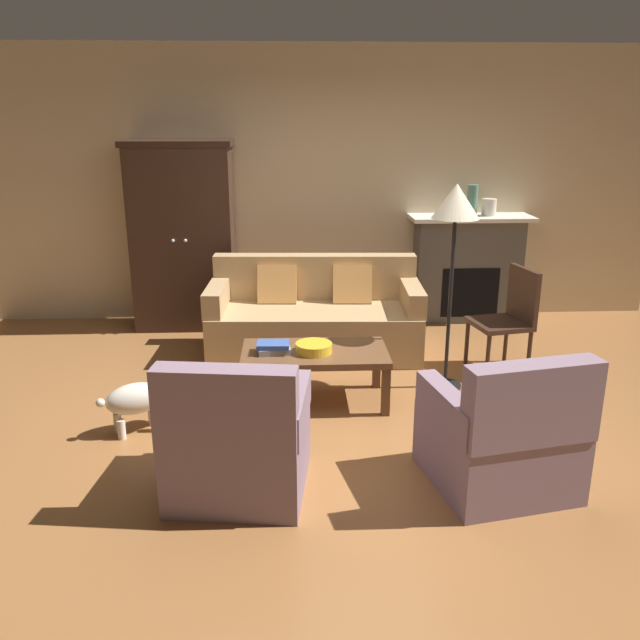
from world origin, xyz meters
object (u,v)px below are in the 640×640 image
coffee_table (315,357)px  fireplace (467,267)px  armchair_near_right (503,438)px  floor_lamp (455,214)px  fruit_bowl (314,348)px  book_stack (274,347)px  mantel_vase_jade (472,200)px  dog (140,398)px  side_chair_wooden (510,314)px  mantel_vase_cream (489,207)px  armchair_near_left (238,443)px  armoire (183,236)px  couch (315,319)px

coffee_table → fireplace: bearing=50.6°
armchair_near_right → floor_lamp: 1.85m
fruit_bowl → book_stack: 0.30m
mantel_vase_jade → dog: (-2.93, -2.48, -1.03)m
side_chair_wooden → fireplace: bearing=89.0°
fireplace → mantel_vase_jade: bearing=-90.0°
fruit_bowl → mantel_vase_cream: 2.91m
fruit_bowl → side_chair_wooden: 1.79m
mantel_vase_jade → armchair_near_right: bearing=-101.0°
fruit_bowl → side_chair_wooden: side_chair_wooden is taller
mantel_vase_jade → mantel_vase_cream: (0.18, 0.00, -0.07)m
armchair_near_left → armchair_near_right: same height
armoire → fireplace: bearing=1.5°
dog → mantel_vase_jade: bearing=40.2°
armchair_near_left → armchair_near_right: (1.55, -0.01, 0.00)m
mantel_vase_cream → book_stack: bearing=-136.4°
book_stack → armchair_near_right: 1.83m
book_stack → armchair_near_left: bearing=-98.7°
mantel_vase_cream → side_chair_wooden: size_ratio=0.19×
book_stack → armchair_near_left: size_ratio=0.29×
fruit_bowl → armchair_near_left: armchair_near_left is taller
armchair_near_left → floor_lamp: 2.41m
armoire → armchair_near_right: 4.02m
mantel_vase_cream → floor_lamp: size_ratio=0.11×
mantel_vase_jade → side_chair_wooden: size_ratio=0.35×
coffee_table → floor_lamp: floor_lamp is taller
armoire → coffee_table: bearing=-57.8°
mantel_vase_cream → dog: bearing=-141.4°
armchair_near_left → mantel_vase_jade: bearing=56.3°
coffee_table → side_chair_wooden: bearing=18.8°
mantel_vase_jade → fireplace: bearing=90.0°
couch → mantel_vase_jade: size_ratio=6.20×
fireplace → couch: size_ratio=0.64×
armoire → dog: bearing=-89.5°
armoire → mantel_vase_cream: size_ratio=10.88×
armoire → couch: (1.30, -0.86, -0.63)m
side_chair_wooden → fruit_bowl: bearing=-160.1°
armchair_near_left → floor_lamp: size_ratio=0.54×
armoire → armchair_near_left: (0.76, -3.22, -0.63)m
armchair_near_right → couch: bearing=113.1°
fireplace → dog: bearing=-139.6°
fireplace → book_stack: bearing=-133.7°
couch → mantel_vase_cream: size_ratio=11.31×
fruit_bowl → armchair_near_left: (-0.48, -1.20, -0.14)m
mantel_vase_jade → floor_lamp: bearing=-109.1°
fruit_bowl → couch: bearing=87.5°
book_stack → armchair_near_left: 1.23m
mantel_vase_cream → armchair_near_right: (-0.82, -3.30, -0.89)m
mantel_vase_cream → armchair_near_right: bearing=-104.0°
coffee_table → couch: bearing=87.8°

